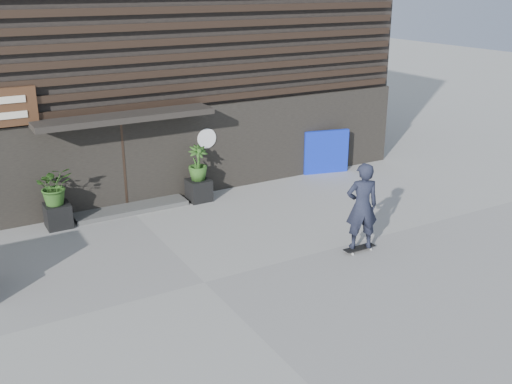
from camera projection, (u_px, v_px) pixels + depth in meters
ground at (204, 282)px, 12.02m from camera, size 80.00×80.00×0.00m
entrance_step at (131, 208)px, 15.76m from camera, size 3.00×0.80×0.12m
planter_pot_left at (58, 216)px, 14.62m from camera, size 0.60×0.60×0.60m
bamboo_left at (54, 186)px, 14.36m from camera, size 0.86×0.75×0.96m
planter_pot_right at (199, 190)px, 16.40m from camera, size 0.60×0.60×0.60m
bamboo_right at (198, 163)px, 16.14m from camera, size 0.54×0.54×0.96m
blue_tarp at (326, 152)px, 18.64m from camera, size 1.45×0.45×1.37m
building at (67, 40)px, 18.82m from camera, size 18.00×11.00×8.00m
skateboarder at (362, 206)px, 13.04m from camera, size 0.84×0.70×2.08m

